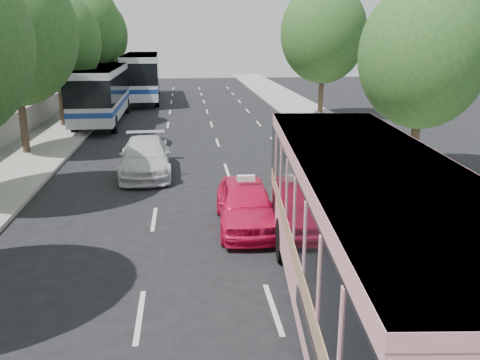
{
  "coord_description": "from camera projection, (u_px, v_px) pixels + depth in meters",
  "views": [
    {
      "loc": [
        -0.83,
        -11.81,
        5.81
      ],
      "look_at": [
        0.79,
        2.75,
        1.6
      ],
      "focal_mm": 38.0,
      "sensor_mm": 36.0,
      "label": 1
    }
  ],
  "objects": [
    {
      "name": "ground",
      "position": [
        221.0,
        270.0,
        12.97
      ],
      "size": [
        120.0,
        120.0,
        0.0
      ],
      "primitive_type": "plane",
      "color": "black",
      "rests_on": "ground"
    },
    {
      "name": "sidewalk_left",
      "position": [
        59.0,
        132.0,
        31.16
      ],
      "size": [
        4.0,
        90.0,
        0.15
      ],
      "primitive_type": "cube",
      "color": "#9E998E",
      "rests_on": "ground"
    },
    {
      "name": "sidewalk_right",
      "position": [
        328.0,
        126.0,
        32.97
      ],
      "size": [
        4.0,
        90.0,
        0.12
      ],
      "primitive_type": "cube",
      "color": "#9E998E",
      "rests_on": "ground"
    },
    {
      "name": "low_wall",
      "position": [
        27.0,
        119.0,
        30.74
      ],
      "size": [
        0.3,
        90.0,
        1.5
      ],
      "primitive_type": "cube",
      "color": "#9E998E",
      "rests_on": "sidewalk_left"
    },
    {
      "name": "tree_left_c",
      "position": [
        13.0,
        28.0,
        23.69
      ],
      "size": [
        6.0,
        6.0,
        9.35
      ],
      "color": "#38281E",
      "rests_on": "ground"
    },
    {
      "name": "tree_left_d",
      "position": [
        57.0,
        37.0,
        31.47
      ],
      "size": [
        5.52,
        5.52,
        8.6
      ],
      "color": "#38281E",
      "rests_on": "ground"
    },
    {
      "name": "tree_left_e",
      "position": [
        82.0,
        26.0,
        38.91
      ],
      "size": [
        6.3,
        6.3,
        9.82
      ],
      "color": "#38281E",
      "rests_on": "ground"
    },
    {
      "name": "tree_left_f",
      "position": [
        96.0,
        32.0,
        46.65
      ],
      "size": [
        5.88,
        5.88,
        9.16
      ],
      "color": "#38281E",
      "rests_on": "ground"
    },
    {
      "name": "tree_right_near",
      "position": [
        426.0,
        50.0,
        20.06
      ],
      "size": [
        5.1,
        5.1,
        7.95
      ],
      "color": "#38281E",
      "rests_on": "ground"
    },
    {
      "name": "tree_right_far",
      "position": [
        325.0,
        30.0,
        35.12
      ],
      "size": [
        6.0,
        6.0,
        9.35
      ],
      "color": "#38281E",
      "rests_on": "ground"
    },
    {
      "name": "pink_bus",
      "position": [
        368.0,
        228.0,
        9.7
      ],
      "size": [
        3.95,
        11.54,
        3.61
      ],
      "rotation": [
        0.0,
        0.0,
        -0.1
      ],
      "color": "pink",
      "rests_on": "ground"
    },
    {
      "name": "pink_taxi",
      "position": [
        246.0,
        204.0,
        15.74
      ],
      "size": [
        1.88,
        4.42,
        1.49
      ],
      "primitive_type": "imported",
      "rotation": [
        0.0,
        0.0,
        -0.03
      ],
      "color": "#E8144C",
      "rests_on": "ground"
    },
    {
      "name": "white_pickup",
      "position": [
        145.0,
        157.0,
        21.78
      ],
      "size": [
        2.36,
        5.29,
        1.51
      ],
      "primitive_type": "imported",
      "rotation": [
        0.0,
        0.0,
        0.05
      ],
      "color": "silver",
      "rests_on": "ground"
    },
    {
      "name": "tour_coach_front",
      "position": [
        102.0,
        89.0,
        34.55
      ],
      "size": [
        2.82,
        12.5,
        3.73
      ],
      "rotation": [
        0.0,
        0.0,
        0.01
      ],
      "color": "silver",
      "rests_on": "ground"
    },
    {
      "name": "tour_coach_rear",
      "position": [
        142.0,
        73.0,
        45.98
      ],
      "size": [
        3.48,
        13.84,
        4.11
      ],
      "rotation": [
        0.0,
        0.0,
        0.04
      ],
      "color": "white",
      "rests_on": "ground"
    },
    {
      "name": "taxi_roof_sign",
      "position": [
        246.0,
        178.0,
        15.51
      ],
      "size": [
        0.55,
        0.2,
        0.18
      ],
      "primitive_type": "cube",
      "rotation": [
        0.0,
        0.0,
        -0.03
      ],
      "color": "silver",
      "rests_on": "pink_taxi"
    }
  ]
}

